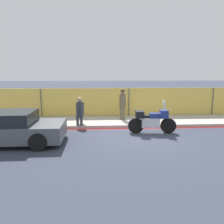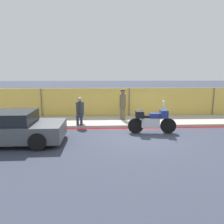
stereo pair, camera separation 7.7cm
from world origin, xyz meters
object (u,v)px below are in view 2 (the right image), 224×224
at_px(motorcycle, 152,120).
at_px(officer_standing, 123,105).
at_px(person_seated_on_curb, 80,109).
at_px(parked_car_right_down_street, 9,128).

bearing_deg(motorcycle, officer_standing, 118.79).
bearing_deg(person_seated_on_curb, officer_standing, 21.63).
relative_size(motorcycle, person_seated_on_curb, 1.60).
relative_size(motorcycle, officer_standing, 1.33).
distance_m(motorcycle, officer_standing, 2.60).
xyz_separation_m(officer_standing, person_seated_on_curb, (-2.27, -0.90, -0.09)).
height_order(officer_standing, parked_car_right_down_street, officer_standing).
distance_m(motorcycle, parked_car_right_down_street, 6.00).
height_order(motorcycle, officer_standing, officer_standing).
bearing_deg(parked_car_right_down_street, person_seated_on_curb, 44.86).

